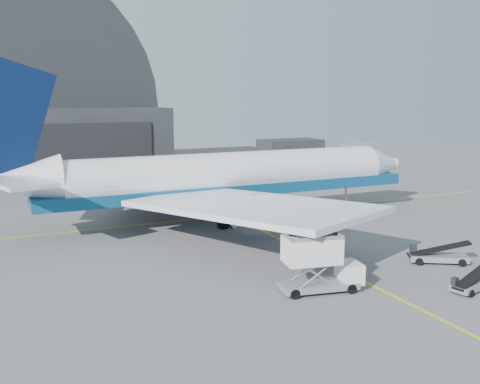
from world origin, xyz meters
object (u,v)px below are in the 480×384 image
airliner (216,178)px  belt_loader_a (473,283)px  pushback_tug (325,221)px  belt_loader_b (437,256)px  catering_truck (318,264)px

airliner → belt_loader_a: bearing=-72.3°
airliner → pushback_tug: size_ratio=11.23×
belt_loader_b → pushback_tug: bearing=127.3°
catering_truck → airliner: bearing=96.4°
airliner → belt_loader_b: 24.91m
catering_truck → belt_loader_a: (10.45, -4.51, -1.56)m
belt_loader_a → belt_loader_b: (2.46, 5.96, 0.08)m
catering_truck → belt_loader_a: bearing=-12.9°
catering_truck → pushback_tug: bearing=65.4°
airliner → belt_loader_b: bearing=-62.6°
catering_truck → belt_loader_a: catering_truck is taller
pushback_tug → belt_loader_b: belt_loader_b is taller
catering_truck → pushback_tug: 19.36m
airliner → pushback_tug: 12.77m
catering_truck → belt_loader_a: size_ratio=1.40×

